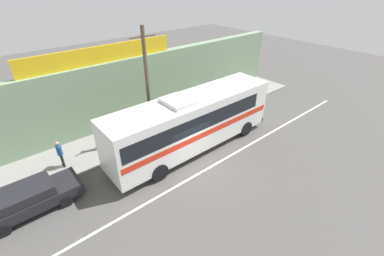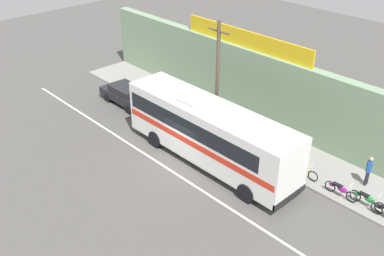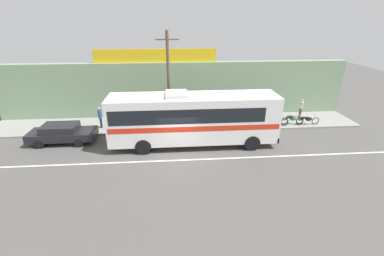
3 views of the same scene
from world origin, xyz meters
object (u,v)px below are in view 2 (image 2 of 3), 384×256
(motorcycle_green, at_px, (340,189))
(pedestrian_near_shop, at_px, (369,169))
(parked_car, at_px, (127,95))
(motorcycle_red, at_px, (303,169))
(intercity_bus, at_px, (209,130))
(motorcycle_blue, at_px, (367,199))
(utility_pole, at_px, (217,80))
(pedestrian_by_curb, at_px, (170,90))

(motorcycle_green, relative_size, pedestrian_near_shop, 1.06)
(parked_car, bearing_deg, motorcycle_red, 6.46)
(intercity_bus, bearing_deg, motorcycle_blue, 17.87)
(utility_pole, height_order, motorcycle_blue, utility_pole)
(intercity_bus, xyz_separation_m, motorcycle_red, (4.73, 2.57, -1.50))
(intercity_bus, relative_size, parked_car, 2.49)
(motorcycle_blue, bearing_deg, parked_car, -174.43)
(motorcycle_green, height_order, motorcycle_blue, same)
(motorcycle_red, xyz_separation_m, motorcycle_blue, (3.68, 0.14, 0.00))
(intercity_bus, height_order, pedestrian_near_shop, intercity_bus)
(utility_pole, distance_m, motorcycle_blue, 10.54)
(parked_car, bearing_deg, pedestrian_near_shop, 11.39)
(motorcycle_blue, distance_m, pedestrian_by_curb, 15.47)
(parked_car, distance_m, motorcycle_red, 14.02)
(pedestrian_by_curb, bearing_deg, intercity_bus, -24.77)
(utility_pole, height_order, pedestrian_by_curb, utility_pole)
(utility_pole, bearing_deg, motorcycle_blue, 2.58)
(parked_car, bearing_deg, pedestrian_by_curb, 46.12)
(motorcycle_red, bearing_deg, motorcycle_blue, 2.17)
(parked_car, bearing_deg, intercity_bus, -6.17)
(intercity_bus, relative_size, pedestrian_near_shop, 6.53)
(intercity_bus, xyz_separation_m, motorcycle_green, (7.08, 2.46, -1.50))
(motorcycle_blue, relative_size, pedestrian_by_curb, 1.14)
(intercity_bus, xyz_separation_m, pedestrian_near_shop, (7.51, 4.36, -0.91))
(motorcycle_red, height_order, motorcycle_blue, same)
(motorcycle_green, bearing_deg, motorcycle_red, 177.17)
(motorcycle_blue, bearing_deg, motorcycle_red, -177.83)
(motorcycle_green, xyz_separation_m, pedestrian_near_shop, (0.43, 1.91, 0.59))
(motorcycle_red, distance_m, pedestrian_near_shop, 3.35)
(motorcycle_blue, bearing_deg, intercity_bus, -162.13)
(motorcycle_red, height_order, motorcycle_green, same)
(intercity_bus, bearing_deg, utility_pole, 124.51)
(intercity_bus, xyz_separation_m, pedestrian_by_curb, (-7.04, 3.25, -0.93))
(pedestrian_near_shop, bearing_deg, pedestrian_by_curb, -175.61)
(parked_car, bearing_deg, motorcycle_blue, 5.57)
(parked_car, height_order, pedestrian_by_curb, pedestrian_by_curb)
(parked_car, height_order, motorcycle_red, parked_car)
(utility_pole, xyz_separation_m, pedestrian_near_shop, (9.06, 2.10, -2.80))
(motorcycle_red, relative_size, motorcycle_blue, 0.95)
(motorcycle_red, bearing_deg, motorcycle_green, -2.83)
(intercity_bus, distance_m, pedestrian_near_shop, 8.73)
(motorcycle_green, bearing_deg, motorcycle_blue, 10.85)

